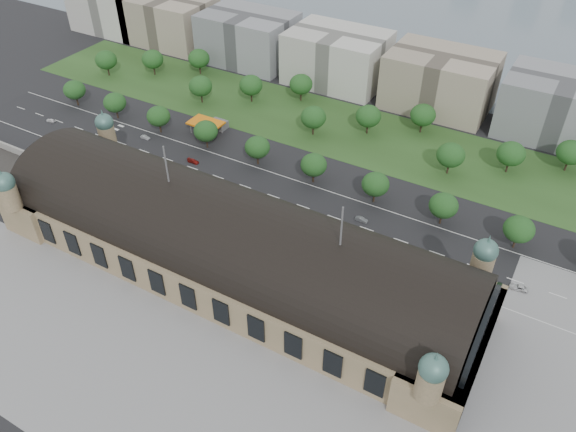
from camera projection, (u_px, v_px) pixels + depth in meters
The scene contains 49 objects.
ground at pixel (232, 269), 170.56m from camera, with size 900.00×900.00×0.00m, color black.
station at pixel (229, 244), 164.12m from camera, with size 150.00×48.40×44.30m.
plaza_south at pixel (163, 393), 136.96m from camera, with size 190.00×48.00×0.12m, color gray.
road_slab at pixel (245, 187), 204.00m from camera, with size 260.00×26.00×0.10m, color black.
grass_belt at pixel (326, 125), 239.20m from camera, with size 300.00×45.00×0.10m, color #28471C.
petrol_station at pixel (213, 124), 233.77m from camera, with size 14.00×13.00×5.05m.
office_0 at pixel (116, 8), 318.98m from camera, with size 45.00×32.00×24.00m, color beige.
office_1 at pixel (171, 20), 303.42m from camera, with size 45.00×32.00×24.00m, color tan.
office_2 at pixel (248, 38), 283.98m from camera, with size 45.00×32.00×24.00m, color gray.
office_3 at pixel (337, 58), 264.53m from camera, with size 45.00×32.00×24.00m, color beige.
office_4 at pixel (440, 81), 245.09m from camera, with size 45.00×32.00×24.00m, color tan.
office_5 at pixel (561, 108), 225.64m from camera, with size 45.00×32.00×24.00m, color gray.
tree_row_0 at pixel (74, 90), 248.37m from camera, with size 9.60×9.60×11.52m.
tree_row_1 at pixel (115, 103), 239.04m from camera, with size 9.60×9.60×11.52m.
tree_row_2 at pixel (158, 116), 229.70m from camera, with size 9.60×9.60×11.52m.
tree_row_3 at pixel (206, 131), 220.37m from camera, with size 9.60×9.60×11.52m.
tree_row_4 at pixel (257, 147), 211.04m from camera, with size 9.60×9.60×11.52m.
tree_row_5 at pixel (314, 165), 201.70m from camera, with size 9.60×9.60×11.52m.
tree_row_6 at pixel (375, 184), 192.37m from camera, with size 9.60×9.60×11.52m.
tree_row_7 at pixel (444, 206), 183.04m from camera, with size 9.60×9.60×11.52m.
tree_row_8 at pixel (519, 229), 173.70m from camera, with size 9.60×9.60×11.52m.
tree_belt_0 at pixel (106, 60), 272.13m from camera, with size 10.40×10.40×12.48m.
tree_belt_1 at pixel (153, 59), 272.85m from camera, with size 10.40×10.40×12.48m.
tree_belt_2 at pixel (199, 58), 273.56m from camera, with size 10.40×10.40×12.48m.
tree_belt_3 at pixel (201, 86), 249.96m from camera, with size 10.40×10.40×12.48m.
tree_belt_4 at pixel (251, 85), 250.68m from camera, with size 10.40×10.40×12.48m.
tree_belt_5 at pixel (301, 84), 251.40m from camera, with size 10.40×10.40×12.48m.
tree_belt_6 at pixel (313, 117), 227.80m from camera, with size 10.40×10.40×12.48m.
tree_belt_7 at pixel (368, 116), 228.51m from camera, with size 10.40×10.40×12.48m.
tree_belt_8 at pixel (423, 115), 229.23m from camera, with size 10.40×10.40×12.48m.
tree_belt_9 at pixel (451, 155), 205.63m from camera, with size 10.40×10.40×12.48m.
tree_belt_10 at pixel (511, 154), 206.35m from camera, with size 10.40×10.40×12.48m.
tree_belt_11 at pixel (571, 152), 207.06m from camera, with size 10.40×10.40×12.48m.
traffic_car_0 at pixel (51, 120), 240.56m from camera, with size 1.70×4.23×1.44m, color silver.
traffic_car_1 at pixel (145, 137), 229.74m from camera, with size 1.43×4.09×1.35m, color #96989F.
traffic_car_2 at pixel (168, 173), 209.62m from camera, with size 2.53×5.48×1.52m, color black.
traffic_car_3 at pixel (193, 161), 215.87m from camera, with size 1.96×4.81×1.40m, color maroon.
traffic_car_5 at pixel (361, 219), 188.11m from camera, with size 1.50×4.30×1.42m, color slate.
traffic_car_6 at pixel (519, 287), 163.55m from camera, with size 2.41×5.23×1.45m, color silver.
parked_car_0 at pixel (98, 157), 218.10m from camera, with size 1.53×4.40×1.45m, color black.
parked_car_1 at pixel (132, 178), 207.12m from camera, with size 2.40×5.21×1.45m, color maroon.
parked_car_2 at pixel (135, 179), 206.76m from camera, with size 1.78×4.38×1.27m, color #1A1D48.
parked_car_3 at pixel (193, 193), 199.74m from camera, with size 1.91×4.74×1.62m, color #5B5C63.
parked_car_4 at pixel (205, 196), 198.01m from camera, with size 1.69×4.86×1.60m, color silver.
parked_car_5 at pixel (216, 201), 196.28m from camera, with size 2.31×5.00×1.39m, color #999DA2.
parked_car_6 at pixel (195, 198), 197.50m from camera, with size 2.00×4.92×1.43m, color black.
bus_west at pixel (224, 191), 199.50m from camera, with size 2.59×11.06×3.08m, color red.
bus_mid at pixel (275, 216), 188.05m from camera, with size 2.77×11.86×3.30m, color silver.
bus_east at pixel (308, 228), 183.30m from camera, with size 2.54×10.84×3.02m, color silver.
Camera 1 is at (76.18, -97.83, 119.47)m, focal length 35.00 mm.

